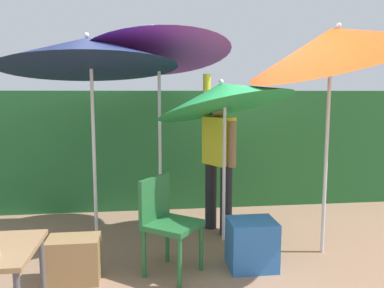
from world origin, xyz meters
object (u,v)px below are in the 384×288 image
umbrella_orange (223,96)px  person_vendor (219,155)px  crate_cardboard (74,259)px  umbrella_rainbow (89,53)px  umbrella_yellow (335,44)px  cooler_box (252,244)px  umbrella_navy (156,43)px  chair_plastic (166,219)px

umbrella_orange → person_vendor: umbrella_orange is taller
crate_cardboard → umbrella_rainbow: bearing=84.3°
umbrella_yellow → cooler_box: 2.08m
umbrella_yellow → person_vendor: (-0.98, 0.79, -1.19)m
umbrella_navy → person_vendor: size_ratio=1.38×
cooler_box → umbrella_orange: bearing=102.0°
umbrella_rainbow → person_vendor: (1.42, 0.26, -1.13)m
umbrella_yellow → chair_plastic: (-1.66, -0.21, -1.61)m
umbrella_navy → crate_cardboard: 2.41m
chair_plastic → cooler_box: 0.86m
umbrella_orange → person_vendor: 0.76m
person_vendor → cooler_box: person_vendor is taller
umbrella_orange → cooler_box: umbrella_orange is taller
umbrella_rainbow → cooler_box: size_ratio=5.04×
umbrella_yellow → umbrella_navy: bearing=155.4°
cooler_box → crate_cardboard: bearing=-177.5°
chair_plastic → cooler_box: size_ratio=1.91×
umbrella_orange → crate_cardboard: bearing=-152.4°
chair_plastic → cooler_box: chair_plastic is taller
umbrella_rainbow → cooler_box: (1.55, -0.75, -1.83)m
umbrella_rainbow → umbrella_yellow: (2.40, -0.53, 0.06)m
umbrella_rainbow → crate_cardboard: size_ratio=5.23×
umbrella_rainbow → crate_cardboard: bearing=-95.7°
umbrella_yellow → umbrella_navy: umbrella_yellow is taller
umbrella_orange → cooler_box: (0.15, -0.70, -1.40)m
umbrella_yellow → umbrella_navy: 1.87m
umbrella_orange → person_vendor: bearing=86.5°
umbrella_orange → umbrella_yellow: 1.21m
umbrella_rainbow → person_vendor: 1.83m
cooler_box → umbrella_rainbow: bearing=154.2°
umbrella_rainbow → cooler_box: 2.51m
umbrella_navy → person_vendor: (0.72, 0.01, -1.28)m
umbrella_navy → cooler_box: (0.85, -1.00, -1.98)m
chair_plastic → person_vendor: bearing=56.0°
cooler_box → person_vendor: bearing=97.4°
umbrella_yellow → person_vendor: size_ratio=1.38×
umbrella_navy → cooler_box: bearing=-49.4°
person_vendor → umbrella_orange: bearing=-93.5°
umbrella_yellow → umbrella_orange: bearing=154.1°
person_vendor → umbrella_navy: bearing=-178.8°
umbrella_orange → chair_plastic: size_ratio=2.28×
umbrella_rainbow → crate_cardboard: umbrella_rainbow is taller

